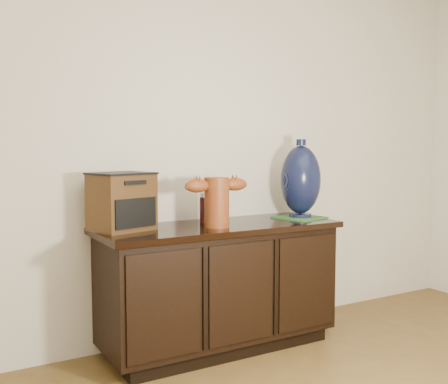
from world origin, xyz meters
TOP-DOWN VIEW (x-y plane):
  - sideboard at (0.00, 2.23)m, footprint 1.46×0.56m
  - terracotta_vessel at (-0.06, 2.14)m, footprint 0.40×0.15m
  - tv_radio at (-0.57, 2.31)m, footprint 0.38×0.34m
  - green_mat at (0.60, 2.21)m, footprint 0.32×0.32m
  - lamp_base at (0.60, 2.21)m, footprint 0.31×0.31m
  - spray_can at (-0.04, 2.33)m, footprint 0.06×0.06m

SIDE VIEW (x-z plane):
  - sideboard at x=0.00m, z-range 0.01..0.76m
  - green_mat at x=0.60m, z-range 0.76..0.76m
  - spray_can at x=-0.04m, z-range 0.75..0.94m
  - tv_radio at x=-0.57m, z-range 0.75..1.07m
  - terracotta_vessel at x=-0.06m, z-range 0.77..1.06m
  - lamp_base at x=0.60m, z-range 0.75..1.25m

